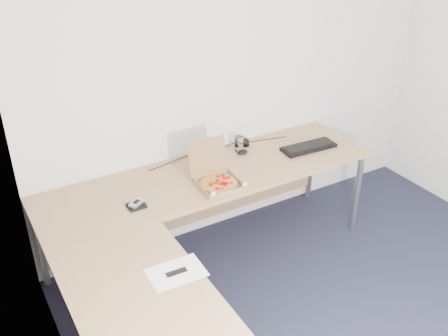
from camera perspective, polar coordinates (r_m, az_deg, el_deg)
room_shell at (r=2.81m, az=21.54°, el=-1.07°), size 3.50×3.50×2.50m
desk at (r=3.28m, az=-2.99°, el=-5.68°), size 2.50×2.20×0.73m
pizza_box at (r=3.55m, az=-0.70°, el=-1.45°), size 0.28×0.33×0.29m
drinking_glass at (r=3.99m, az=1.66°, el=2.69°), size 0.07×0.07×0.12m
keyboard at (r=4.10m, az=9.36°, el=2.30°), size 0.45×0.18×0.03m
mouse at (r=3.97m, az=2.04°, el=1.80°), size 0.10×0.08×0.03m
wallet at (r=3.38m, az=-9.69°, el=-4.14°), size 0.12×0.10×0.02m
phone at (r=3.37m, az=-9.69°, el=-3.84°), size 0.11×0.10×0.02m
paper_sheet at (r=2.83m, az=-5.31°, el=-11.45°), size 0.31×0.22×0.00m
dome_speaker at (r=4.10m, az=2.29°, el=2.99°), size 0.08×0.08×0.07m
cable_bundle at (r=4.01m, az=-0.88°, el=1.88°), size 0.58×0.12×0.01m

